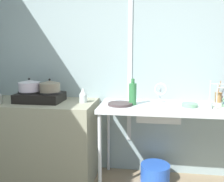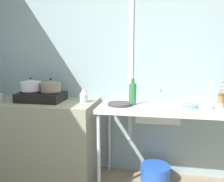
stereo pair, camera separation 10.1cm
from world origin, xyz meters
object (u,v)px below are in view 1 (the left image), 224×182
pot_on_left_burner (29,86)px  faucet (161,90)px  pot_on_right_burner (50,86)px  percolator (83,95)px  bottle_by_sink (133,93)px  stove (40,97)px  small_bowl_on_drainboard (190,105)px  cup_by_rack (208,105)px  utensil_jar (218,97)px  sink_basin (158,113)px  frying_pan (120,104)px  bucket_on_floor (155,173)px

pot_on_left_burner → faucet: 1.45m
pot_on_right_burner → percolator: 0.38m
percolator → bottle_by_sink: (0.54, -0.03, 0.04)m
stove → faucet: (1.33, 0.10, 0.09)m
small_bowl_on_drainboard → cup_by_rack: bearing=-14.1°
stove → pot_on_left_burner: bearing=-180.0°
utensil_jar → percolator: bearing=-171.1°
pot_on_right_burner → utensil_jar: pot_on_right_burner is taller
stove → pot_on_right_burner: bearing=-0.0°
stove → pot_on_right_burner: pot_on_right_burner is taller
pot_on_right_burner → bottle_by_sink: bottle_by_sink is taller
pot_on_left_burner → pot_on_right_burner: pot_on_left_burner is taller
sink_basin → faucet: faucet is taller
stove → cup_by_rack: (1.78, -0.06, -0.02)m
stove → utensil_jar: bearing=7.5°
bottle_by_sink → frying_pan: bearing=-158.7°
faucet → utensil_jar: size_ratio=0.94×
bottle_by_sink → utensil_jar: bottle_by_sink is taller
pot_on_right_burner → percolator: bearing=4.3°
pot_on_left_burner → bucket_on_floor: pot_on_left_burner is taller
pot_on_right_burner → utensil_jar: (1.84, 0.26, -0.12)m
pot_on_right_burner → bucket_on_floor: (1.17, 0.06, -0.97)m
pot_on_right_burner → stove: bearing=180.0°
stove → faucet: bearing=4.5°
utensil_jar → bucket_on_floor: utensil_jar is taller
percolator → frying_pan: bearing=-10.7°
sink_basin → cup_by_rack: 0.49m
stove → small_bowl_on_drainboard: bearing=-0.7°
utensil_jar → pot_on_left_burner: bearing=-172.9°
pot_on_right_burner → small_bowl_on_drainboard: (1.50, -0.02, -0.16)m
pot_on_left_burner → bucket_on_floor: size_ratio=0.74×
pot_on_left_burner → cup_by_rack: size_ratio=2.69×
stove → sink_basin: 1.31m
pot_on_left_burner → percolator: pot_on_left_burner is taller
bucket_on_floor → stove: bearing=-177.5°
sink_basin → bucket_on_floor: size_ratio=1.33×
percolator → sink_basin: 0.83m
frying_pan → small_bowl_on_drainboard: size_ratio=1.63×
pot_on_right_burner → bottle_by_sink: 0.91m
pot_on_left_burner → pot_on_right_burner: 0.24m
percolator → small_bowl_on_drainboard: bearing=-2.5°
pot_on_right_burner → frying_pan: bearing=-3.7°
bucket_on_floor → sink_basin: bearing=-85.2°
bottle_by_sink → stove: bearing=179.9°
small_bowl_on_drainboard → frying_pan: bearing=-177.6°
stove → small_bowl_on_drainboard: size_ratio=3.18×
pot_on_left_burner → bucket_on_floor: 1.72m
pot_on_left_burner → pot_on_right_burner: (0.24, -0.00, -0.00)m
faucet → bucket_on_floor: 0.94m
bottle_by_sink → pot_on_right_burner: bearing=179.9°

